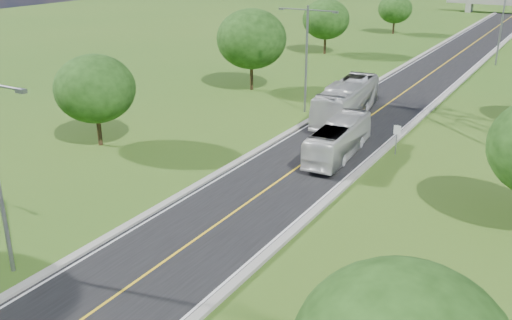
# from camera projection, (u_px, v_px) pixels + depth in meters

# --- Properties ---
(ground) EXTENTS (260.00, 260.00, 0.00)m
(ground) POSITION_uv_depth(u_px,v_px,m) (411.00, 88.00, 64.16)
(ground) COLOR #2C5919
(ground) RESTS_ON ground
(road) EXTENTS (8.00, 150.00, 0.06)m
(road) POSITION_uv_depth(u_px,v_px,m) (426.00, 77.00, 68.97)
(road) COLOR black
(road) RESTS_ON ground
(curb_left) EXTENTS (0.50, 150.00, 0.22)m
(curb_left) POSITION_uv_depth(u_px,v_px,m) (392.00, 73.00, 70.97)
(curb_left) COLOR gray
(curb_left) RESTS_ON ground
(curb_right) EXTENTS (0.50, 150.00, 0.22)m
(curb_right) POSITION_uv_depth(u_px,v_px,m) (462.00, 81.00, 66.91)
(curb_right) COLOR gray
(curb_right) RESTS_ON ground
(speed_limit_sign) EXTENTS (0.55, 0.09, 2.40)m
(speed_limit_sign) POSITION_uv_depth(u_px,v_px,m) (397.00, 135.00, 43.44)
(speed_limit_sign) COLOR slate
(speed_limit_sign) RESTS_ON ground
(streetlight_mid_left) EXTENTS (5.90, 0.25, 10.00)m
(streetlight_mid_left) POSITION_uv_depth(u_px,v_px,m) (307.00, 50.00, 52.85)
(streetlight_mid_left) COLOR slate
(streetlight_mid_left) RESTS_ON ground
(streetlight_far_right) EXTENTS (5.90, 0.25, 10.00)m
(streetlight_far_right) POSITION_uv_depth(u_px,v_px,m) (502.00, 20.00, 73.62)
(streetlight_far_right) COLOR slate
(streetlight_far_right) RESTS_ON ground
(tree_lb) EXTENTS (6.30, 6.30, 7.33)m
(tree_lb) POSITION_uv_depth(u_px,v_px,m) (95.00, 89.00, 44.44)
(tree_lb) COLOR black
(tree_lb) RESTS_ON ground
(tree_lc) EXTENTS (7.56, 7.56, 8.79)m
(tree_lc) POSITION_uv_depth(u_px,v_px,m) (251.00, 39.00, 61.29)
(tree_lc) COLOR black
(tree_lc) RESTS_ON ground
(tree_ld) EXTENTS (6.72, 6.72, 7.82)m
(tree_ld) POSITION_uv_depth(u_px,v_px,m) (326.00, 19.00, 81.73)
(tree_ld) COLOR black
(tree_ld) RESTS_ON ground
(tree_le) EXTENTS (5.88, 5.88, 6.84)m
(tree_le) POSITION_uv_depth(u_px,v_px,m) (395.00, 9.00, 100.02)
(tree_le) COLOR black
(tree_le) RESTS_ON ground
(bus_outbound) EXTENTS (3.03, 9.91, 2.72)m
(bus_outbound) POSITION_uv_depth(u_px,v_px,m) (339.00, 139.00, 43.05)
(bus_outbound) COLOR silver
(bus_outbound) RESTS_ON road
(bus_inbound) EXTENTS (3.99, 12.44, 3.41)m
(bus_inbound) POSITION_uv_depth(u_px,v_px,m) (347.00, 101.00, 52.18)
(bus_inbound) COLOR beige
(bus_inbound) RESTS_ON road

